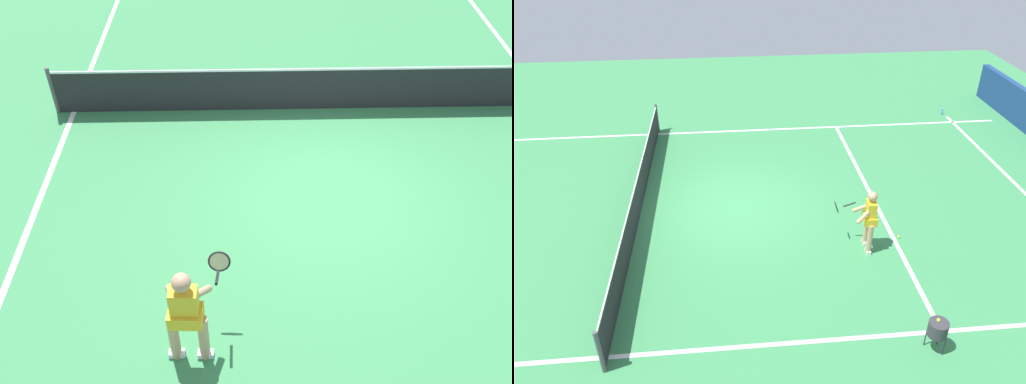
{
  "view_description": "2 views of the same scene",
  "coord_description": "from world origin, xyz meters",
  "views": [
    {
      "loc": [
        -1.4,
        -6.75,
        6.14
      ],
      "look_at": [
        -1.26,
        -1.11,
        1.05
      ],
      "focal_mm": 38.66,
      "sensor_mm": 36.0,
      "label": 1
    },
    {
      "loc": [
        -11.06,
        0.18,
        7.24
      ],
      "look_at": [
        -0.93,
        -0.81,
        0.96
      ],
      "focal_mm": 34.59,
      "sensor_mm": 36.0,
      "label": 2
    }
  ],
  "objects": [
    {
      "name": "sideline_left_marking",
      "position": [
        -4.78,
        0.0,
        0.0
      ],
      "size": [
        0.1,
        19.08,
        0.01
      ],
      "primitive_type": "cube",
      "color": "white",
      "rests_on": "ground"
    },
    {
      "name": "ground_plane",
      "position": [
        0.0,
        0.0,
        0.0
      ],
      "size": [
        27.41,
        27.41,
        0.0
      ],
      "primitive_type": "plane",
      "color": "#38844C"
    },
    {
      "name": "court_net",
      "position": [
        0.0,
        2.52,
        0.45
      ],
      "size": [
        10.24,
        0.08,
        0.98
      ],
      "color": "#4C4C51",
      "rests_on": "ground"
    },
    {
      "name": "tennis_player",
      "position": [
        -2.1,
        -2.96,
        0.85
      ],
      "size": [
        0.8,
        0.92,
        1.55
      ],
      "color": "tan",
      "rests_on": "ground"
    }
  ]
}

